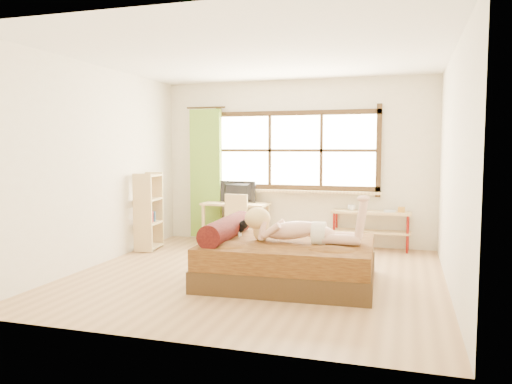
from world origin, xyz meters
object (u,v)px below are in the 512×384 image
(bed, at_px, (285,259))
(desk, at_px, (236,208))
(chair, at_px, (234,218))
(bookshelf, at_px, (149,211))
(woman, at_px, (300,217))
(kitten, at_px, (234,227))
(pipe_shelf, at_px, (372,221))

(bed, height_order, desk, bed)
(chair, bearing_deg, bookshelf, -155.35)
(desk, bearing_deg, woman, -52.22)
(woman, bearing_deg, chair, 126.17)
(bed, xyz_separation_m, desk, (-1.35, 2.12, 0.32))
(desk, height_order, chair, chair)
(bookshelf, bearing_deg, kitten, -39.23)
(bed, relative_size, chair, 2.40)
(kitten, relative_size, pipe_shelf, 0.24)
(bed, bearing_deg, kitten, 168.64)
(bed, relative_size, kitten, 6.91)
(desk, bearing_deg, bed, -55.28)
(pipe_shelf, distance_m, bookshelf, 3.49)
(bed, bearing_deg, bookshelf, 150.81)
(chair, height_order, pipe_shelf, chair)
(woman, distance_m, chair, 2.33)
(pipe_shelf, bearing_deg, bed, -109.16)
(kitten, relative_size, desk, 0.27)
(kitten, bearing_deg, bookshelf, 145.23)
(desk, relative_size, chair, 1.30)
(woman, bearing_deg, kitten, 167.52)
(woman, bearing_deg, desk, 122.87)
(chair, bearing_deg, bed, -52.26)
(woman, height_order, pipe_shelf, woman)
(bed, xyz_separation_m, woman, (0.20, -0.05, 0.52))
(bed, bearing_deg, desk, 119.81)
(bookshelf, bearing_deg, desk, 30.77)
(woman, distance_m, kitten, 0.90)
(bed, relative_size, woman, 1.48)
(bed, xyz_separation_m, pipe_shelf, (0.86, 2.24, 0.18))
(pipe_shelf, bearing_deg, kitten, -123.78)
(chair, distance_m, pipe_shelf, 2.16)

